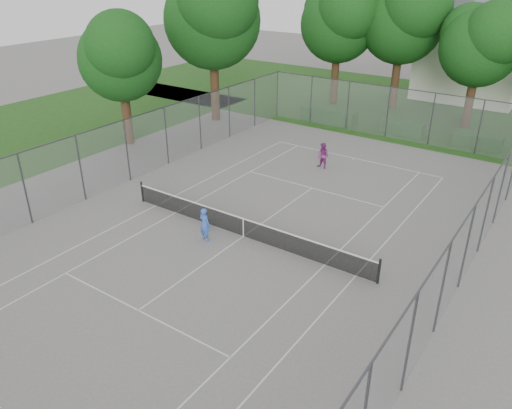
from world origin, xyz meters
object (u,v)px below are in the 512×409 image
Objects in this scene: tennis_net at (243,226)px; girl_player at (205,224)px; house at (474,50)px; woman_player at (323,156)px.

girl_player is (-1.22, -1.20, 0.27)m from tennis_net.
house is 22.47m from woman_player.
girl_player is at bearing -81.83° from woman_player.
girl_player is 1.01× the size of woman_player.
house reaches higher than girl_player.
tennis_net is 8.30× the size of woman_player.
tennis_net is 31.62m from house.
house reaches higher than woman_player.
house is 6.70× the size of woman_player.
house reaches higher than tennis_net.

